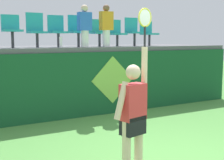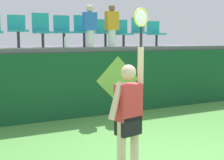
% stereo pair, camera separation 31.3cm
% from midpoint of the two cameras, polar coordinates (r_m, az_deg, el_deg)
% --- Properties ---
extents(court_back_wall, '(10.35, 0.20, 1.66)m').
position_cam_midpoint_polar(court_back_wall, '(8.40, -6.88, -0.86)').
color(court_back_wall, '#144C28').
rests_on(court_back_wall, ground_plane).
extents(spectator_platform, '(10.35, 2.76, 0.12)m').
position_cam_midpoint_polar(spectator_platform, '(9.56, -10.13, 5.43)').
color(spectator_platform, '#56565B').
rests_on(spectator_platform, court_back_wall).
extents(tennis_player, '(0.74, 0.33, 2.46)m').
position_cam_midpoint_polar(tennis_player, '(4.84, 1.85, -5.82)').
color(tennis_player, white).
rests_on(tennis_player, ground_plane).
extents(water_bottle, '(0.07, 0.07, 0.27)m').
position_cam_midpoint_polar(water_bottle, '(8.28, -10.01, 6.50)').
color(water_bottle, white).
rests_on(water_bottle, spectator_platform).
extents(stadium_chair_2, '(0.44, 0.42, 0.81)m').
position_cam_midpoint_polar(stadium_chair_2, '(8.49, -18.14, 8.54)').
color(stadium_chair_2, '#38383D').
rests_on(stadium_chair_2, spectator_platform).
extents(stadium_chair_3, '(0.44, 0.42, 0.88)m').
position_cam_midpoint_polar(stadium_chair_3, '(8.65, -14.15, 8.69)').
color(stadium_chair_3, '#38383D').
rests_on(stadium_chair_3, spectator_platform).
extents(stadium_chair_4, '(0.44, 0.42, 0.84)m').
position_cam_midpoint_polar(stadium_chair_4, '(8.82, -10.56, 8.67)').
color(stadium_chair_4, '#38383D').
rests_on(stadium_chair_4, spectator_platform).
extents(stadium_chair_5, '(0.44, 0.42, 0.86)m').
position_cam_midpoint_polar(stadium_chair_5, '(9.03, -7.09, 8.78)').
color(stadium_chair_5, '#38383D').
rests_on(stadium_chair_5, spectator_platform).
extents(stadium_chair_6, '(0.44, 0.42, 0.77)m').
position_cam_midpoint_polar(stadium_chair_6, '(9.29, -3.38, 8.53)').
color(stadium_chair_6, '#38383D').
rests_on(stadium_chair_6, spectator_platform).
extents(stadium_chair_7, '(0.44, 0.42, 0.77)m').
position_cam_midpoint_polar(stadium_chair_7, '(9.57, -0.24, 8.43)').
color(stadium_chair_7, '#38383D').
rests_on(stadium_chair_7, spectator_platform).
extents(stadium_chair_8, '(0.44, 0.42, 0.85)m').
position_cam_midpoint_polar(stadium_chair_8, '(9.89, 2.80, 8.68)').
color(stadium_chair_8, '#38383D').
rests_on(stadium_chair_8, spectator_platform).
extents(stadium_chair_9, '(0.44, 0.42, 0.75)m').
position_cam_midpoint_polar(stadium_chair_9, '(10.19, 5.43, 8.32)').
color(stadium_chair_9, '#38383D').
rests_on(stadium_chair_9, spectator_platform).
extents(spectator_1, '(0.34, 0.20, 1.12)m').
position_cam_midpoint_polar(spectator_1, '(8.89, -2.03, 9.54)').
color(spectator_1, white).
rests_on(spectator_1, spectator_platform).
extents(spectator_2, '(0.34, 0.20, 1.09)m').
position_cam_midpoint_polar(spectator_2, '(8.60, -5.85, 9.48)').
color(spectator_2, white).
rests_on(spectator_2, spectator_platform).
extents(wall_signage_mount, '(1.27, 0.01, 1.55)m').
position_cam_midpoint_polar(wall_signage_mount, '(8.87, -0.90, -5.82)').
color(wall_signage_mount, '#144C28').
rests_on(wall_signage_mount, ground_plane).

